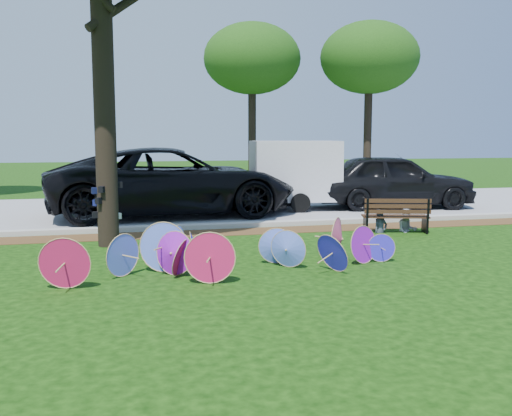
% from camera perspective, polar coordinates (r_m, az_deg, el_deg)
% --- Properties ---
extents(ground, '(90.00, 90.00, 0.00)m').
position_cam_1_polar(ground, '(9.45, -0.15, -7.00)').
color(ground, black).
rests_on(ground, ground).
extents(mulch_strip, '(90.00, 1.00, 0.01)m').
position_cam_1_polar(mulch_strip, '(13.78, -4.43, -2.49)').
color(mulch_strip, '#472D16').
rests_on(mulch_strip, ground).
extents(curb, '(90.00, 0.30, 0.12)m').
position_cam_1_polar(curb, '(14.45, -4.87, -1.82)').
color(curb, '#B7B5AD').
rests_on(curb, ground).
extents(street, '(90.00, 8.00, 0.01)m').
position_cam_1_polar(street, '(18.53, -6.77, -0.02)').
color(street, gray).
rests_on(street, ground).
extents(parasol_pile, '(6.20, 2.19, 0.88)m').
position_cam_1_polar(parasol_pile, '(9.84, -3.08, -4.19)').
color(parasol_pile, '#C1184E').
rests_on(parasol_pile, ground).
extents(black_van, '(7.30, 3.67, 1.98)m').
position_cam_1_polar(black_van, '(16.83, -8.36, 2.60)').
color(black_van, black).
rests_on(black_van, ground).
extents(dark_pickup, '(5.39, 2.70, 1.76)m').
position_cam_1_polar(dark_pickup, '(19.05, 13.50, 2.67)').
color(dark_pickup, black).
rests_on(dark_pickup, ground).
extents(cargo_trailer, '(2.84, 1.97, 2.47)m').
position_cam_1_polar(cargo_trailer, '(18.11, 3.95, 3.75)').
color(cargo_trailer, silver).
rests_on(cargo_trailer, ground).
extents(park_bench, '(1.71, 1.01, 0.84)m').
position_cam_1_polar(park_bench, '(14.18, 13.74, -0.71)').
color(park_bench, black).
rests_on(park_bench, ground).
extents(person_left, '(0.45, 0.36, 1.08)m').
position_cam_1_polar(person_left, '(14.05, 12.39, -0.24)').
color(person_left, '#3B4351').
rests_on(person_left, ground).
extents(person_right, '(0.58, 0.49, 1.07)m').
position_cam_1_polar(person_right, '(14.37, 14.91, -0.17)').
color(person_right, '#B3B4BC').
rests_on(person_right, ground).
extents(bg_trees, '(22.35, 6.76, 7.40)m').
position_cam_1_polar(bg_trees, '(24.87, -5.82, 15.13)').
color(bg_trees, black).
rests_on(bg_trees, ground).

